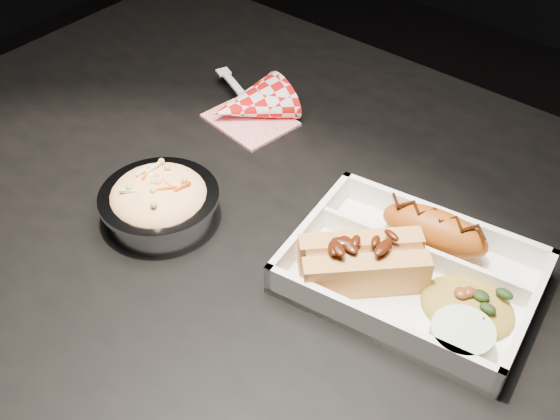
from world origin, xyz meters
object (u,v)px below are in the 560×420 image
at_px(food_tray, 411,276).
at_px(foil_coleslaw_cup, 159,201).
at_px(dining_table, 298,277).
at_px(hotdog, 363,260).
at_px(fried_pastry, 434,230).
at_px(napkin_fork, 249,105).

height_order(food_tray, foil_coleslaw_cup, foil_coleslaw_cup).
bearing_deg(dining_table, foil_coleslaw_cup, -143.48).
bearing_deg(dining_table, food_tray, 1.70).
height_order(food_tray, hotdog, hotdog).
bearing_deg(fried_pastry, foil_coleslaw_cup, -150.05).
height_order(dining_table, food_tray, food_tray).
distance_m(fried_pastry, hotdog, 0.09).
height_order(fried_pastry, napkin_fork, napkin_fork).
bearing_deg(fried_pastry, hotdog, -110.54).
height_order(dining_table, napkin_fork, napkin_fork).
relative_size(foil_coleslaw_cup, napkin_fork, 0.83).
height_order(food_tray, napkin_fork, napkin_fork).
xyz_separation_m(food_tray, napkin_fork, (-0.34, 0.13, 0.01)).
bearing_deg(dining_table, fried_pastry, 23.02).
distance_m(hotdog, foil_coleslaw_cup, 0.24).
relative_size(hotdog, foil_coleslaw_cup, 0.97).
bearing_deg(foil_coleslaw_cup, hotdog, 15.79).
bearing_deg(hotdog, food_tray, -5.87).
bearing_deg(dining_table, napkin_fork, 145.74).
height_order(foil_coleslaw_cup, napkin_fork, napkin_fork).
distance_m(dining_table, food_tray, 0.18).
bearing_deg(fried_pastry, food_tray, -81.78).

